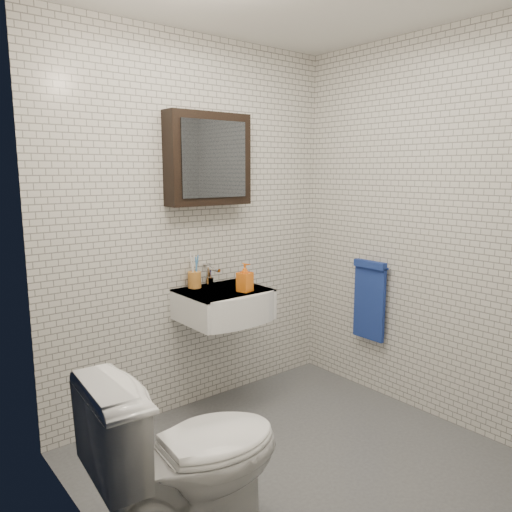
% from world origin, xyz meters
% --- Properties ---
extents(ground, '(2.20, 2.00, 0.01)m').
position_xyz_m(ground, '(0.00, 0.00, 0.01)').
color(ground, '#4C4D53').
rests_on(ground, ground).
extents(room_shell, '(2.22, 2.02, 2.51)m').
position_xyz_m(room_shell, '(0.00, 0.00, 1.47)').
color(room_shell, silver).
rests_on(room_shell, ground).
extents(washbasin, '(0.55, 0.50, 0.20)m').
position_xyz_m(washbasin, '(0.05, 0.73, 0.76)').
color(washbasin, white).
rests_on(washbasin, room_shell).
extents(faucet, '(0.06, 0.20, 0.15)m').
position_xyz_m(faucet, '(0.05, 0.93, 0.92)').
color(faucet, silver).
rests_on(faucet, washbasin).
extents(mirror_cabinet, '(0.60, 0.15, 0.60)m').
position_xyz_m(mirror_cabinet, '(0.05, 0.93, 1.70)').
color(mirror_cabinet, black).
rests_on(mirror_cabinet, room_shell).
extents(towel_rail, '(0.09, 0.30, 0.58)m').
position_xyz_m(towel_rail, '(1.04, 0.35, 0.72)').
color(towel_rail, silver).
rests_on(towel_rail, room_shell).
extents(toothbrush_cup, '(0.11, 0.11, 0.24)m').
position_xyz_m(toothbrush_cup, '(-0.07, 0.94, 0.91)').
color(toothbrush_cup, '#C17B30').
rests_on(toothbrush_cup, washbasin).
extents(soap_bottle, '(0.10, 0.10, 0.19)m').
position_xyz_m(soap_bottle, '(0.13, 0.64, 0.94)').
color(soap_bottle, orange).
rests_on(soap_bottle, washbasin).
extents(toilet, '(0.86, 0.54, 0.85)m').
position_xyz_m(toilet, '(-0.80, -0.17, 0.42)').
color(toilet, white).
rests_on(toilet, ground).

